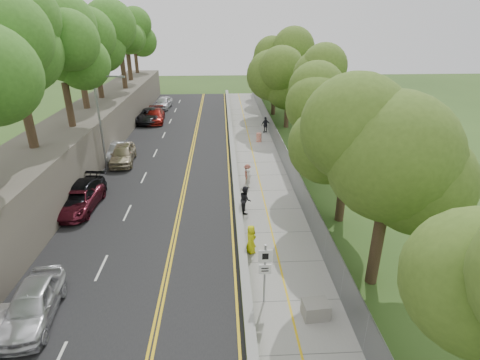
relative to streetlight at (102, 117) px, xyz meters
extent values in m
plane|color=#33511E|center=(10.46, -14.00, -4.64)|extent=(140.00, 140.00, 0.00)
cube|color=black|center=(5.06, 1.00, -4.62)|extent=(11.20, 66.00, 0.04)
cube|color=gray|center=(13.01, 1.00, -4.61)|extent=(4.20, 66.00, 0.05)
cube|color=#B2E93D|center=(10.71, 1.00, -4.34)|extent=(0.42, 66.00, 0.60)
cube|color=#595147|center=(-3.04, 1.00, -2.64)|extent=(5.00, 66.00, 4.00)
cube|color=slate|center=(15.11, 1.00, -3.64)|extent=(0.04, 66.00, 2.00)
cylinder|color=gray|center=(-0.24, 0.00, -0.64)|extent=(0.18, 0.18, 8.00)
cylinder|color=gray|center=(0.87, 0.00, 3.21)|extent=(2.30, 0.13, 0.13)
cube|color=gray|center=(1.95, 0.00, 3.16)|extent=(0.50, 0.22, 0.14)
cylinder|color=gray|center=(11.51, -17.00, -3.04)|extent=(0.09, 0.09, 3.10)
cube|color=white|center=(11.51, -17.03, -2.04)|extent=(0.62, 0.04, 0.62)
cube|color=white|center=(11.51, -17.03, -2.74)|extent=(0.56, 0.04, 0.50)
cylinder|color=#F8391B|center=(13.60, 7.09, -4.13)|extent=(0.56, 0.56, 0.92)
cube|color=gray|center=(13.66, -18.00, -4.22)|extent=(1.18, 0.93, 0.74)
imported|color=silver|center=(1.46, -17.51, -3.81)|extent=(2.34, 4.81, 1.58)
imported|color=#551522|center=(-0.05, -7.43, -3.90)|extent=(2.51, 5.12, 1.40)
imported|color=black|center=(-0.14, -6.75, -3.82)|extent=(2.73, 5.59, 1.56)
imported|color=tan|center=(0.83, 1.53, -3.77)|extent=(2.36, 5.01, 1.66)
imported|color=#B1B4B9|center=(-0.14, 2.82, -3.90)|extent=(1.53, 4.25, 1.39)
imported|color=black|center=(0.80, 15.81, -3.79)|extent=(2.89, 5.90, 1.62)
imported|color=maroon|center=(1.46, 15.77, -3.82)|extent=(2.58, 5.53, 1.56)
imported|color=silver|center=(1.46, 23.37, -3.78)|extent=(2.33, 4.98, 1.65)
imported|color=#CCD00E|center=(11.21, -13.00, -3.75)|extent=(0.78, 0.95, 1.67)
imported|color=silver|center=(11.69, -4.54, -3.79)|extent=(0.54, 0.67, 1.61)
imported|color=black|center=(11.21, -8.30, -3.65)|extent=(0.80, 0.98, 1.89)
imported|color=#954E40|center=(11.66, -3.56, -3.80)|extent=(0.79, 1.13, 1.59)
imported|color=black|center=(14.66, 10.41, -3.70)|extent=(1.13, 0.77, 1.79)
camera|label=1|loc=(9.74, -30.49, 7.50)|focal=28.00mm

